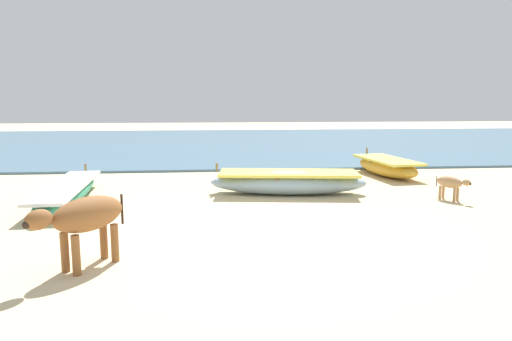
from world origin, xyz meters
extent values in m
plane|color=beige|center=(0.00, 0.00, 0.00)|extent=(80.00, 80.00, 0.00)
cube|color=slate|center=(0.00, 17.00, 0.04)|extent=(60.00, 20.00, 0.08)
ellipsoid|color=gold|center=(4.90, 5.73, 0.27)|extent=(1.49, 3.17, 0.54)
cube|color=#EAD84C|center=(4.90, 5.73, 0.50)|extent=(1.42, 2.80, 0.07)
cube|color=olive|center=(4.87, 5.96, 0.42)|extent=(0.95, 0.24, 0.04)
cylinder|color=olive|center=(4.72, 7.13, 0.64)|extent=(0.06, 0.06, 0.20)
ellipsoid|color=#338C66|center=(-3.90, 2.82, 0.20)|extent=(1.14, 4.71, 0.41)
cube|color=white|center=(-3.90, 2.82, 0.38)|extent=(1.08, 4.15, 0.07)
cube|color=olive|center=(-3.93, 3.16, 0.32)|extent=(0.71, 0.17, 0.04)
cylinder|color=olive|center=(-4.04, 4.96, 0.51)|extent=(0.06, 0.06, 0.20)
ellipsoid|color=#8CA5B7|center=(1.37, 3.22, 0.29)|extent=(4.03, 1.66, 0.57)
cube|color=#EAD84C|center=(1.37, 3.22, 0.53)|extent=(3.56, 1.57, 0.07)
cube|color=olive|center=(1.07, 3.26, 0.45)|extent=(0.24, 1.01, 0.04)
cylinder|color=olive|center=(-0.42, 3.44, 0.67)|extent=(0.06, 0.06, 0.20)
ellipsoid|color=brown|center=(-2.26, -1.57, 0.77)|extent=(1.05, 1.16, 0.49)
ellipsoid|color=brown|center=(-2.72, -2.16, 0.85)|extent=(0.40, 0.43, 0.27)
sphere|color=#2D2119|center=(-2.82, -2.29, 0.82)|extent=(0.14, 0.14, 0.10)
cylinder|color=brown|center=(-2.36, -1.91, 0.28)|extent=(0.11, 0.11, 0.56)
cylinder|color=brown|center=(-2.56, -1.75, 0.28)|extent=(0.11, 0.11, 0.56)
cylinder|color=brown|center=(-1.96, -1.39, 0.28)|extent=(0.11, 0.11, 0.56)
cylinder|color=brown|center=(-2.15, -1.24, 0.28)|extent=(0.11, 0.11, 0.56)
cylinder|color=#2D2119|center=(-1.89, -1.11, 0.72)|extent=(0.04, 0.04, 0.46)
ellipsoid|color=tan|center=(5.04, 2.16, 0.43)|extent=(0.54, 0.67, 0.28)
ellipsoid|color=tan|center=(5.25, 1.80, 0.48)|extent=(0.21, 0.24, 0.15)
sphere|color=#2D2119|center=(5.30, 1.72, 0.46)|extent=(0.08, 0.08, 0.06)
cylinder|color=tan|center=(5.19, 2.03, 0.16)|extent=(0.06, 0.06, 0.32)
cylinder|color=tan|center=(5.07, 1.96, 0.16)|extent=(0.06, 0.06, 0.32)
cylinder|color=tan|center=(5.01, 2.35, 0.16)|extent=(0.06, 0.06, 0.32)
cylinder|color=tan|center=(4.89, 2.28, 0.16)|extent=(0.06, 0.06, 0.32)
cylinder|color=#2D2119|center=(4.87, 2.45, 0.41)|extent=(0.02, 0.02, 0.26)
camera|label=1|loc=(-0.50, -8.05, 2.36)|focal=32.27mm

